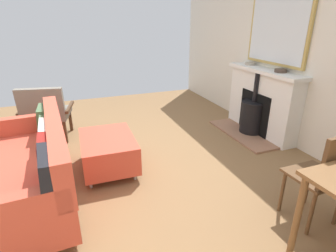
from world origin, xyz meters
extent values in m
cube|color=olive|center=(0.00, 0.00, 0.00)|extent=(5.21, 6.35, 0.01)
cube|color=silver|center=(-2.61, 0.00, 1.42)|extent=(0.12, 6.35, 2.85)
cube|color=#93664C|center=(-2.09, -0.26, 0.01)|extent=(0.41, 1.27, 0.03)
cube|color=white|center=(-2.42, -0.26, 0.48)|extent=(0.25, 1.34, 0.95)
cube|color=black|center=(-2.31, -0.26, 0.34)|extent=(0.06, 0.66, 0.62)
cylinder|color=black|center=(-2.27, -0.26, 0.26)|extent=(0.36, 0.36, 0.47)
cylinder|color=black|center=(-2.27, -0.26, 0.51)|extent=(0.38, 0.38, 0.02)
cylinder|color=black|center=(-2.27, -0.26, 0.74)|extent=(0.07, 0.07, 0.44)
cube|color=white|center=(-2.39, -0.26, 0.98)|extent=(0.30, 1.42, 0.05)
cube|color=tan|center=(-2.52, -0.26, 1.55)|extent=(0.04, 1.15, 0.97)
cube|color=silver|center=(-2.50, -0.26, 1.55)|extent=(0.01, 1.07, 0.89)
cylinder|color=#9E9384|center=(-2.43, -0.66, 1.02)|extent=(0.15, 0.15, 0.04)
torus|color=#9E9384|center=(-2.43, -0.66, 1.04)|extent=(0.15, 0.15, 0.01)
cylinder|color=#47382D|center=(-2.43, 0.02, 1.02)|extent=(0.17, 0.17, 0.04)
torus|color=#47382D|center=(-2.43, 0.02, 1.04)|extent=(0.16, 0.16, 0.01)
cylinder|color=#B2B2B7|center=(0.60, -0.42, 0.05)|extent=(0.04, 0.04, 0.10)
cylinder|color=#B2B2B7|center=(0.50, 1.11, 0.05)|extent=(0.04, 0.04, 0.10)
cube|color=#D14C38|center=(0.90, 0.36, 0.25)|extent=(0.99, 1.86, 0.31)
cube|color=#D14C38|center=(0.52, 0.34, 0.61)|extent=(0.26, 1.81, 0.40)
cube|color=#D14C38|center=(0.95, -0.48, 0.51)|extent=(0.84, 0.17, 0.21)
cube|color=#D14C38|center=(0.84, 1.21, 0.51)|extent=(0.84, 0.17, 0.21)
cube|color=#4C6B47|center=(0.66, -0.33, 0.57)|extent=(0.15, 0.36, 0.36)
cube|color=#4C6B47|center=(0.64, 0.00, 0.55)|extent=(0.17, 0.33, 0.33)
cube|color=beige|center=(0.62, 0.33, 0.58)|extent=(0.17, 0.39, 0.40)
cube|color=maroon|center=(0.59, 0.72, 0.58)|extent=(0.14, 0.39, 0.39)
cube|color=black|center=(0.57, 1.04, 0.60)|extent=(0.17, 0.43, 0.42)
cylinder|color=#B2B2B7|center=(0.24, -0.30, 0.04)|extent=(0.03, 0.03, 0.09)
cylinder|color=#B2B2B7|center=(0.26, 0.36, 0.04)|extent=(0.03, 0.03, 0.09)
cylinder|color=#B2B2B7|center=(-0.25, -0.29, 0.04)|extent=(0.03, 0.03, 0.09)
cylinder|color=#B2B2B7|center=(-0.23, 0.38, 0.04)|extent=(0.03, 0.03, 0.09)
cube|color=#D14C38|center=(0.00, 0.04, 0.25)|extent=(0.63, 0.85, 0.32)
cube|color=#4C3321|center=(0.38, -1.38, 0.18)|extent=(0.05, 0.05, 0.36)
cube|color=#4C3321|center=(0.88, -1.48, 0.18)|extent=(0.05, 0.05, 0.36)
cube|color=#4C3321|center=(0.47, -0.92, 0.18)|extent=(0.05, 0.05, 0.36)
cube|color=#4C3321|center=(0.97, -1.02, 0.18)|extent=(0.05, 0.05, 0.36)
cube|color=slate|center=(0.67, -1.20, 0.38)|extent=(0.70, 0.67, 0.08)
cube|color=slate|center=(0.72, -0.95, 0.63)|extent=(0.61, 0.22, 0.41)
cube|color=#4C3321|center=(0.36, -1.14, 0.47)|extent=(0.14, 0.53, 0.04)
cube|color=#4C3321|center=(0.99, -1.26, 0.47)|extent=(0.14, 0.53, 0.04)
cylinder|color=brown|center=(-1.09, 1.81, 0.35)|extent=(0.05, 0.05, 0.70)
cylinder|color=brown|center=(-1.69, 1.38, 0.22)|extent=(0.03, 0.03, 0.43)
cylinder|color=brown|center=(-1.37, 1.38, 0.22)|extent=(0.03, 0.03, 0.43)
cylinder|color=brown|center=(-1.37, 1.70, 0.22)|extent=(0.03, 0.03, 0.43)
cube|color=brown|center=(-1.53, 1.54, 0.44)|extent=(0.41, 0.41, 0.02)
camera|label=1|loc=(0.35, 2.92, 1.70)|focal=28.64mm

